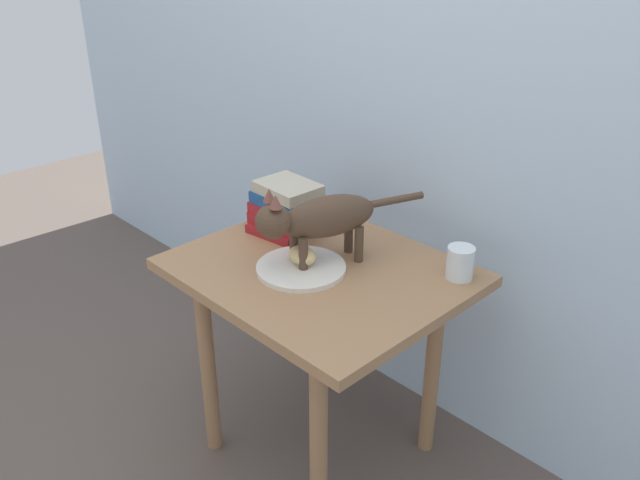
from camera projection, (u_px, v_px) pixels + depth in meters
name	position (u px, v px, depth m)	size (l,w,h in m)	color
ground_plane	(320.00, 445.00, 2.01)	(6.00, 6.00, 0.00)	brown
back_panel	(432.00, 58.00, 1.78)	(4.00, 0.04, 2.20)	silver
side_table	(320.00, 298.00, 1.78)	(0.72, 0.60, 0.62)	#9E724C
plate	(301.00, 268.00, 1.72)	(0.23, 0.23, 0.01)	silver
bread_roll	(302.00, 255.00, 1.71)	(0.08, 0.06, 0.05)	#E0BC7A
cat	(318.00, 218.00, 1.69)	(0.20, 0.46, 0.23)	#4C3828
book_stack	(285.00, 207.00, 1.89)	(0.20, 0.16, 0.15)	maroon
candle_jar	(460.00, 264.00, 1.67)	(0.07, 0.07, 0.08)	silver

